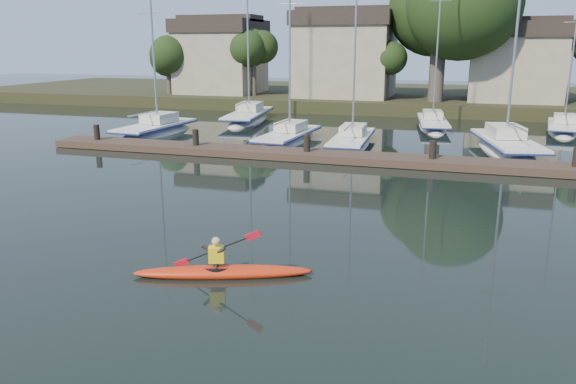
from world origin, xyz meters
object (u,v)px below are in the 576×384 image
(sailboat_0, at_px, (156,138))
(sailboat_5, at_px, (249,124))
(sailboat_7, at_px, (563,135))
(sailboat_3, at_px, (506,155))
(sailboat_2, at_px, (352,149))
(dock, at_px, (367,158))
(sailboat_1, at_px, (288,145))
(kayak, at_px, (222,269))
(sailboat_6, at_px, (432,129))

(sailboat_0, height_order, sailboat_5, sailboat_5)
(sailboat_7, bearing_deg, sailboat_3, -108.31)
(sailboat_2, bearing_deg, dock, -72.38)
(sailboat_1, bearing_deg, sailboat_5, 128.00)
(dock, height_order, sailboat_2, sailboat_2)
(dock, relative_size, sailboat_0, 2.66)
(sailboat_5, bearing_deg, sailboat_7, -5.19)
(kayak, xyz_separation_m, sailboat_5, (-9.75, 27.08, -0.37))
(sailboat_2, bearing_deg, kayak, -91.07)
(sailboat_2, relative_size, sailboat_3, 0.96)
(sailboat_3, height_order, sailboat_5, sailboat_5)
(dock, bearing_deg, kayak, -94.50)
(sailboat_1, bearing_deg, sailboat_2, 1.91)
(sailboat_2, bearing_deg, sailboat_1, 176.19)
(kayak, xyz_separation_m, sailboat_2, (-0.45, 18.95, -0.34))
(kayak, height_order, dock, kayak)
(kayak, xyz_separation_m, sailboat_0, (-12.96, 19.34, -0.38))
(sailboat_2, xyz_separation_m, sailboat_3, (8.13, 0.69, -0.04))
(sailboat_6, bearing_deg, sailboat_1, -138.00)
(kayak, height_order, sailboat_2, sailboat_2)
(kayak, xyz_separation_m, sailboat_6, (3.45, 27.75, -0.33))
(sailboat_0, bearing_deg, sailboat_2, 1.64)
(dock, bearing_deg, sailboat_2, 110.05)
(dock, xyz_separation_m, sailboat_2, (-1.60, 4.38, -0.37))
(sailboat_2, height_order, sailboat_7, sailboat_2)
(sailboat_5, bearing_deg, sailboat_0, -120.13)
(sailboat_6, bearing_deg, dock, -106.71)
(kayak, bearing_deg, sailboat_6, 63.70)
(sailboat_0, relative_size, sailboat_3, 0.90)
(kayak, xyz_separation_m, sailboat_7, (11.65, 27.96, -0.35))
(sailboat_7, bearing_deg, sailboat_1, -143.43)
(kayak, bearing_deg, sailboat_3, 49.42)
(sailboat_5, bearing_deg, kayak, -77.76)
(sailboat_6, relative_size, sailboat_7, 1.19)
(sailboat_2, xyz_separation_m, sailboat_5, (-9.30, 8.13, -0.03))
(sailboat_6, bearing_deg, sailboat_0, -159.67)
(kayak, height_order, sailboat_5, sailboat_5)
(sailboat_3, bearing_deg, sailboat_6, 105.79)
(sailboat_1, relative_size, sailboat_6, 0.94)
(sailboat_0, bearing_deg, sailboat_5, 70.85)
(sailboat_7, bearing_deg, sailboat_5, -170.49)
(sailboat_5, distance_m, sailboat_7, 21.41)
(kayak, height_order, sailboat_7, sailboat_7)
(sailboat_2, bearing_deg, sailboat_6, 63.69)
(kayak, relative_size, sailboat_6, 0.31)
(sailboat_1, relative_size, sailboat_7, 1.12)
(sailboat_1, height_order, sailboat_6, sailboat_6)
(dock, relative_size, sailboat_7, 2.87)
(sailboat_5, relative_size, sailboat_6, 1.14)
(dock, relative_size, sailboat_6, 2.42)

